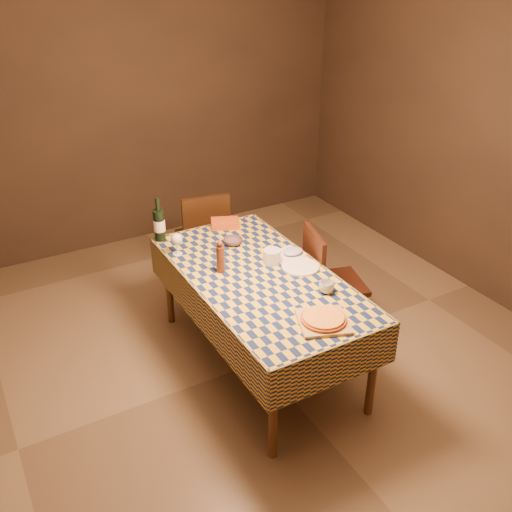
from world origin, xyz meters
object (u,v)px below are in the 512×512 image
Objects in this scene: pizza at (323,318)px; bowl at (233,241)px; cutting_board at (323,321)px; chair_right at (326,278)px; white_plate at (300,267)px; chair_far at (204,234)px; dining_table at (259,285)px; wine_bottle at (159,224)px.

pizza is 1.20m from bowl.
cutting_board is 1.20m from bowl.
chair_right is at bearing 52.32° from pizza.
cutting_board is at bearing -111.49° from white_plate.
chair_far is at bearing 87.74° from pizza.
bowl is (0.06, 0.51, 0.10)m from dining_table.
pizza is 1.94m from chair_far.
wine_bottle reaches higher than pizza.
wine_bottle is at bearing -145.06° from chair_far.
wine_bottle is 0.38× the size of chair_right.
cutting_board is at bearing 0.00° from pizza.
chair_far is at bearing 113.77° from chair_right.
cutting_board is at bearing -92.26° from chair_far.
bowl is (-0.00, 1.20, -0.01)m from pizza.
cutting_board is 1.94m from chair_far.
chair_right is at bearing -66.23° from chair_far.
dining_table is 0.52m from bowl.
dining_table is 1.98× the size of chair_far.
white_plate is at bearing 68.51° from cutting_board.
chair_far reaches higher than bowl.
dining_table is 12.44× the size of bowl.
dining_table is 0.69m from cutting_board.
chair_right reaches higher than cutting_board.
dining_table is at bearing -96.17° from chair_far.
chair_far is (0.13, 1.23, -0.17)m from dining_table.
pizza is 0.95× the size of wine_bottle.
cutting_board is at bearing -73.29° from wine_bottle.
cutting_board reaches higher than dining_table.
chair_far is at bearing 87.74° from cutting_board.
dining_table is at bearing -173.57° from chair_right.
cutting_board is 0.68m from white_plate.
wine_bottle is at bearing 115.36° from dining_table.
wine_bottle is 0.38× the size of chair_far.
wine_bottle is at bearing 143.27° from chair_right.
dining_table is at bearing -96.21° from bowl.
white_plate is at bearing 68.51° from pizza.
chair_right is (0.59, -0.44, -0.27)m from bowl.
pizza reaches higher than white_plate.
wine_bottle reaches higher than dining_table.
dining_table is 0.70m from pizza.
chair_right is at bearing 52.32° from cutting_board.
chair_right is (0.51, -1.16, 0.00)m from chair_far.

